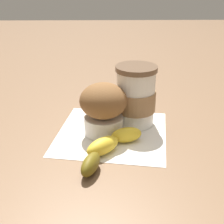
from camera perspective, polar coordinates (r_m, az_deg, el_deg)
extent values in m
plane|color=brown|center=(0.63, 0.00, -3.87)|extent=(3.00, 3.00, 0.00)
cube|color=white|center=(0.63, 0.00, -3.81)|extent=(0.25, 0.25, 0.00)
cylinder|color=white|center=(0.65, 4.32, 2.59)|extent=(0.08, 0.08, 0.12)
cylinder|color=brown|center=(0.63, 4.50, 7.94)|extent=(0.08, 0.08, 0.01)
cylinder|color=#997551|center=(0.65, 4.30, 2.10)|extent=(0.08, 0.08, 0.04)
cylinder|color=white|center=(0.62, -1.55, -2.38)|extent=(0.08, 0.08, 0.04)
ellipsoid|color=brown|center=(0.60, -1.61, 2.05)|extent=(0.09, 0.09, 0.07)
ellipsoid|color=gold|center=(0.59, 2.66, -4.20)|extent=(0.04, 0.06, 0.03)
ellipsoid|color=gold|center=(0.56, -1.67, -6.23)|extent=(0.07, 0.07, 0.03)
ellipsoid|color=brown|center=(0.51, -3.94, -9.49)|extent=(0.06, 0.04, 0.03)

